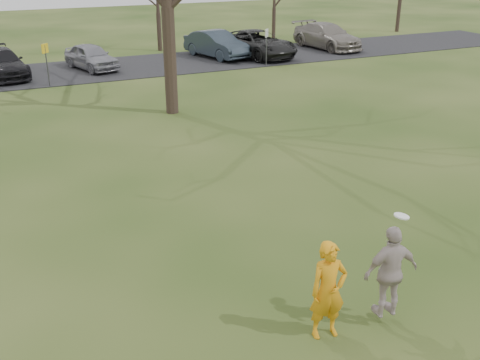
{
  "coord_description": "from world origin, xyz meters",
  "views": [
    {
      "loc": [
        -4.91,
        -6.6,
        6.41
      ],
      "look_at": [
        0.0,
        4.0,
        1.5
      ],
      "focal_mm": 41.83,
      "sensor_mm": 36.0,
      "label": 1
    }
  ],
  "objects_px": {
    "player_defender": "(328,291)",
    "car_5": "(216,44)",
    "car_7": "(327,36)",
    "catching_play": "(391,272)",
    "car_3": "(1,63)",
    "car_6": "(257,44)",
    "car_4": "(91,57)"
  },
  "relations": [
    {
      "from": "player_defender",
      "to": "catching_play",
      "type": "distance_m",
      "value": 1.2
    },
    {
      "from": "player_defender",
      "to": "car_7",
      "type": "distance_m",
      "value": 30.22
    },
    {
      "from": "car_3",
      "to": "car_5",
      "type": "xyz_separation_m",
      "value": [
        12.33,
        0.44,
        0.08
      ]
    },
    {
      "from": "car_5",
      "to": "catching_play",
      "type": "distance_m",
      "value": 26.57
    },
    {
      "from": "car_3",
      "to": "car_5",
      "type": "height_order",
      "value": "car_5"
    },
    {
      "from": "car_4",
      "to": "catching_play",
      "type": "distance_m",
      "value": 25.17
    },
    {
      "from": "car_3",
      "to": "car_6",
      "type": "relative_size",
      "value": 0.87
    },
    {
      "from": "car_5",
      "to": "catching_play",
      "type": "bearing_deg",
      "value": -120.61
    },
    {
      "from": "car_4",
      "to": "car_5",
      "type": "height_order",
      "value": "car_5"
    },
    {
      "from": "car_4",
      "to": "player_defender",
      "type": "bearing_deg",
      "value": -108.27
    },
    {
      "from": "car_6",
      "to": "car_7",
      "type": "relative_size",
      "value": 1.03
    },
    {
      "from": "car_4",
      "to": "car_6",
      "type": "xyz_separation_m",
      "value": [
        10.04,
        -0.43,
        0.1
      ]
    },
    {
      "from": "player_defender",
      "to": "car_5",
      "type": "distance_m",
      "value": 26.75
    },
    {
      "from": "car_4",
      "to": "catching_play",
      "type": "bearing_deg",
      "value": -105.58
    },
    {
      "from": "player_defender",
      "to": "car_7",
      "type": "relative_size",
      "value": 0.33
    },
    {
      "from": "car_5",
      "to": "car_4",
      "type": "bearing_deg",
      "value": 168.22
    },
    {
      "from": "car_7",
      "to": "catching_play",
      "type": "bearing_deg",
      "value": -126.99
    },
    {
      "from": "player_defender",
      "to": "car_6",
      "type": "height_order",
      "value": "player_defender"
    },
    {
      "from": "car_3",
      "to": "car_4",
      "type": "distance_m",
      "value": 4.66
    },
    {
      "from": "player_defender",
      "to": "catching_play",
      "type": "bearing_deg",
      "value": -1.33
    },
    {
      "from": "car_4",
      "to": "car_7",
      "type": "xyz_separation_m",
      "value": [
        15.66,
        0.36,
        0.11
      ]
    },
    {
      "from": "player_defender",
      "to": "car_5",
      "type": "xyz_separation_m",
      "value": [
        8.49,
        25.37,
        -0.09
      ]
    },
    {
      "from": "car_3",
      "to": "car_4",
      "type": "relative_size",
      "value": 1.21
    },
    {
      "from": "catching_play",
      "to": "car_4",
      "type": "bearing_deg",
      "value": 90.83
    },
    {
      "from": "player_defender",
      "to": "car_7",
      "type": "xyz_separation_m",
      "value": [
        16.47,
        25.34,
        -0.08
      ]
    },
    {
      "from": "car_7",
      "to": "car_6",
      "type": "bearing_deg",
      "value": -178.04
    },
    {
      "from": "car_6",
      "to": "car_7",
      "type": "xyz_separation_m",
      "value": [
        5.61,
        0.79,
        0.01
      ]
    },
    {
      "from": "car_5",
      "to": "car_6",
      "type": "xyz_separation_m",
      "value": [
        2.36,
        -0.81,
        -0.0
      ]
    },
    {
      "from": "car_3",
      "to": "car_4",
      "type": "height_order",
      "value": "car_3"
    },
    {
      "from": "car_6",
      "to": "car_5",
      "type": "bearing_deg",
      "value": 148.79
    },
    {
      "from": "player_defender",
      "to": "car_3",
      "type": "relative_size",
      "value": 0.37
    },
    {
      "from": "car_3",
      "to": "car_6",
      "type": "distance_m",
      "value": 14.7
    }
  ]
}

